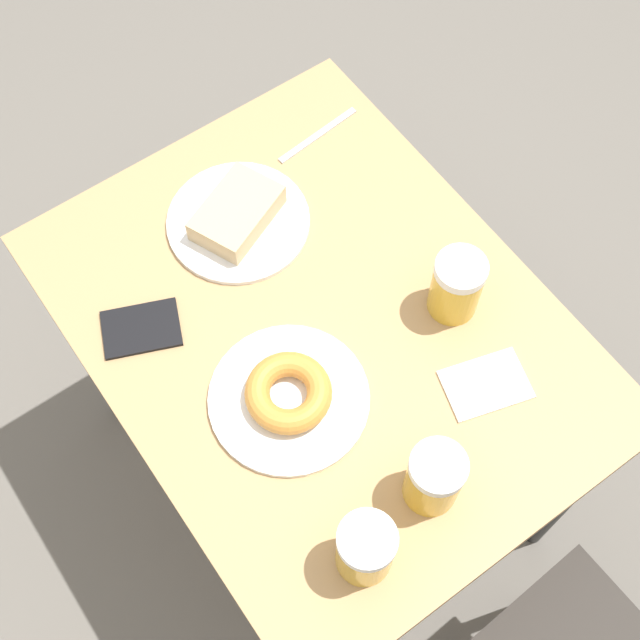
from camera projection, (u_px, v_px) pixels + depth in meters
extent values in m
plane|color=#666059|center=(320.00, 469.00, 2.16)|extent=(8.00, 8.00, 0.00)
cube|color=tan|center=(320.00, 330.00, 1.47)|extent=(0.70, 0.92, 0.03)
cylinder|color=black|center=(324.00, 201.00, 2.06)|extent=(0.04, 0.04, 0.75)
cylinder|color=black|center=(86.00, 342.00, 1.89)|extent=(0.04, 0.04, 0.75)
cylinder|color=black|center=(573.00, 491.00, 1.75)|extent=(0.04, 0.04, 0.75)
cylinder|color=#2D2823|center=(548.00, 589.00, 1.81)|extent=(0.03, 0.03, 0.46)
cylinder|color=white|center=(236.00, 223.00, 1.55)|extent=(0.25, 0.25, 0.01)
cube|color=#D1B27F|center=(235.00, 214.00, 1.52)|extent=(0.18, 0.15, 0.04)
cylinder|color=white|center=(289.00, 399.00, 1.40)|extent=(0.25, 0.25, 0.01)
torus|color=#D18938|center=(288.00, 393.00, 1.38)|extent=(0.14, 0.14, 0.04)
cylinder|color=gold|center=(456.00, 289.00, 1.43)|extent=(0.08, 0.08, 0.11)
cylinder|color=white|center=(461.00, 269.00, 1.37)|extent=(0.08, 0.08, 0.02)
cylinder|color=gold|center=(365.00, 550.00, 1.24)|extent=(0.08, 0.08, 0.11)
cylinder|color=white|center=(367.00, 540.00, 1.19)|extent=(0.08, 0.08, 0.02)
cylinder|color=gold|center=(433.00, 480.00, 1.29)|extent=(0.08, 0.08, 0.11)
cylinder|color=white|center=(439.00, 467.00, 1.23)|extent=(0.08, 0.08, 0.02)
cube|color=white|center=(486.00, 384.00, 1.41)|extent=(0.15, 0.13, 0.00)
cube|color=silver|center=(318.00, 135.00, 1.64)|extent=(0.18, 0.03, 0.00)
cube|color=black|center=(141.00, 328.00, 1.46)|extent=(0.15, 0.13, 0.01)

